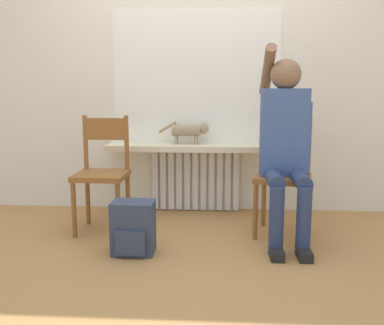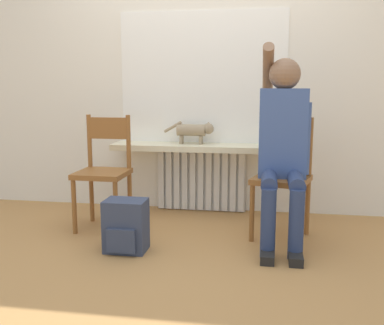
{
  "view_description": "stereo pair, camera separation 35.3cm",
  "coord_description": "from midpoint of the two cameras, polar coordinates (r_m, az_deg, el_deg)",
  "views": [
    {
      "loc": [
        0.23,
        -2.84,
        1.12
      ],
      "look_at": [
        0.0,
        0.64,
        0.53
      ],
      "focal_mm": 42.0,
      "sensor_mm": 36.0,
      "label": 1
    },
    {
      "loc": [
        0.58,
        -2.8,
        1.12
      ],
      "look_at": [
        0.0,
        0.64,
        0.53
      ],
      "focal_mm": 42.0,
      "sensor_mm": 36.0,
      "label": 2
    }
  ],
  "objects": [
    {
      "name": "ground_plane",
      "position": [
        3.06,
        -4.18,
        -11.86
      ],
      "size": [
        12.0,
        12.0,
        0.0
      ],
      "primitive_type": "plane",
      "color": "#B27F47"
    },
    {
      "name": "wall_with_window",
      "position": [
        4.07,
        -2.0,
        12.88
      ],
      "size": [
        7.0,
        0.06,
        2.7
      ],
      "color": "white",
      "rests_on": "ground_plane"
    },
    {
      "name": "radiator",
      "position": [
        4.08,
        -2.02,
        -2.17
      ],
      "size": [
        0.8,
        0.08,
        0.57
      ],
      "color": "silver",
      "rests_on": "ground_plane"
    },
    {
      "name": "windowsill",
      "position": [
        3.91,
        -2.21,
        1.93
      ],
      "size": [
        1.54,
        0.32,
        0.05
      ],
      "color": "beige",
      "rests_on": "radiator"
    },
    {
      "name": "window_glass",
      "position": [
        4.03,
        -2.04,
        10.71
      ],
      "size": [
        1.47,
        0.01,
        1.15
      ],
      "color": "white",
      "rests_on": "windowsill"
    },
    {
      "name": "chair_left",
      "position": [
        3.58,
        -14.1,
        -1.15
      ],
      "size": [
        0.39,
        0.39,
        0.89
      ],
      "rotation": [
        0.0,
        0.0,
        -0.02
      ],
      "color": "brown",
      "rests_on": "ground_plane"
    },
    {
      "name": "chair_right",
      "position": [
        3.43,
        8.68,
        -1.46
      ],
      "size": [
        0.47,
        0.47,
        0.89
      ],
      "rotation": [
        0.0,
        0.0,
        -0.27
      ],
      "color": "brown",
      "rests_on": "ground_plane"
    },
    {
      "name": "person",
      "position": [
        3.28,
        8.79,
        2.89
      ],
      "size": [
        0.36,
        0.98,
        1.42
      ],
      "color": "navy",
      "rests_on": "ground_plane"
    },
    {
      "name": "cat",
      "position": [
        3.93,
        -2.86,
        4.12
      ],
      "size": [
        0.44,
        0.1,
        0.2
      ],
      "color": "#9E896B",
      "rests_on": "windowsill"
    },
    {
      "name": "backpack",
      "position": [
        3.11,
        -10.76,
        -8.23
      ],
      "size": [
        0.28,
        0.23,
        0.36
      ],
      "color": "#333D56",
      "rests_on": "ground_plane"
    }
  ]
}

